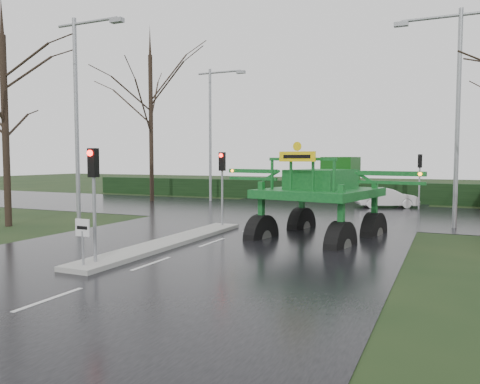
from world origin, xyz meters
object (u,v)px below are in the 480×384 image
at_px(keep_left_sign, 83,234).
at_px(crop_sprayer, 264,182).
at_px(traffic_signal_mid, 222,173).
at_px(white_sedan, 386,208).
at_px(traffic_signal_near, 93,180).
at_px(street_light_left_far, 214,122).
at_px(street_light_right, 451,98).
at_px(traffic_signal_far, 420,169).
at_px(street_light_left_near, 81,102).

distance_m(keep_left_sign, crop_sprayer, 8.07).
xyz_separation_m(traffic_signal_mid, white_sedan, (5.78, 12.85, -2.59)).
bearing_deg(traffic_signal_near, crop_sprayer, 69.35).
bearing_deg(street_light_left_far, street_light_right, -26.02).
xyz_separation_m(traffic_signal_far, street_light_left_far, (-14.69, -0.01, 3.40)).
distance_m(crop_sprayer, white_sedan, 14.82).
bearing_deg(traffic_signal_near, white_sedan, 74.86).
bearing_deg(street_light_right, traffic_signal_mid, -154.60).
distance_m(keep_left_sign, street_light_right, 17.23).
bearing_deg(street_light_left_near, street_light_left_far, 90.00).
xyz_separation_m(traffic_signal_far, street_light_right, (1.69, -8.01, 3.40)).
distance_m(street_light_left_far, crop_sprayer, 17.32).
relative_size(traffic_signal_far, street_light_right, 0.35).
height_order(street_light_left_far, crop_sprayer, street_light_left_far).
bearing_deg(traffic_signal_near, keep_left_sign, -90.00).
height_order(street_light_left_near, street_light_right, same).
distance_m(traffic_signal_near, street_light_right, 16.46).
relative_size(keep_left_sign, traffic_signal_far, 0.38).
relative_size(street_light_left_far, white_sedan, 2.53).
height_order(traffic_signal_near, street_light_left_near, street_light_left_near).
relative_size(traffic_signal_near, street_light_right, 0.35).
bearing_deg(street_light_right, traffic_signal_near, -126.13).
relative_size(keep_left_sign, traffic_signal_mid, 0.38).
xyz_separation_m(street_light_right, crop_sprayer, (-6.84, -5.97, -3.71)).
relative_size(traffic_signal_mid, street_light_left_far, 0.35).
height_order(traffic_signal_mid, crop_sprayer, crop_sprayer).
height_order(street_light_left_near, street_light_left_far, same).
xyz_separation_m(street_light_left_far, white_sedan, (12.67, 0.34, -5.99)).
bearing_deg(street_light_right, street_light_left_near, -159.89).
xyz_separation_m(street_light_left_near, crop_sprayer, (9.55, 0.03, -3.71)).
distance_m(street_light_left_near, white_sedan, 20.05).
height_order(traffic_signal_mid, street_light_right, street_light_right).
xyz_separation_m(street_light_left_near, street_light_right, (16.39, 6.00, 0.00)).
xyz_separation_m(street_light_right, white_sedan, (-3.72, 8.34, -5.99)).
bearing_deg(traffic_signal_far, street_light_left_far, 0.03).
xyz_separation_m(traffic_signal_mid, crop_sprayer, (2.65, -1.46, -0.31)).
height_order(traffic_signal_near, traffic_signal_far, same).
bearing_deg(street_light_right, traffic_signal_far, 101.95).
relative_size(street_light_left_near, street_light_left_far, 1.00).
xyz_separation_m(traffic_signal_near, street_light_left_near, (-6.89, 7.01, 3.40)).
distance_m(traffic_signal_mid, street_light_left_near, 7.83).
bearing_deg(traffic_signal_far, traffic_signal_mid, 58.07).
bearing_deg(street_light_right, keep_left_sign, -125.12).
height_order(street_light_left_near, white_sedan, street_light_left_near).
bearing_deg(white_sedan, street_light_right, 179.13).
bearing_deg(crop_sprayer, street_light_left_near, -168.33).
distance_m(street_light_left_far, white_sedan, 14.02).
distance_m(traffic_signal_far, street_light_left_far, 15.08).
bearing_deg(traffic_signal_far, traffic_signal_near, 69.64).
xyz_separation_m(traffic_signal_mid, street_light_left_far, (-6.89, 12.51, 3.40)).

